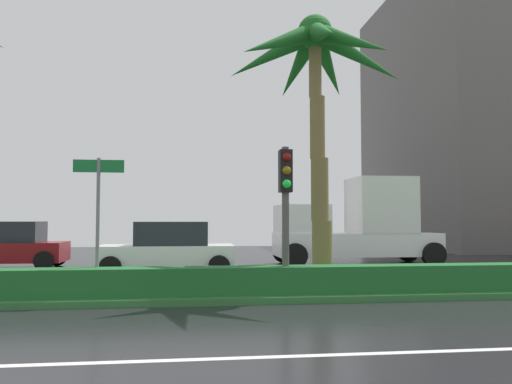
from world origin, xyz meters
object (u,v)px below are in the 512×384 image
at_px(street_name_sign, 98,206).
at_px(car_in_traffic_third, 168,249).
at_px(palm_tree_centre_left, 316,69).
at_px(traffic_signal_median_right, 286,192).
at_px(car_in_traffic_second, 6,246).
at_px(box_truck_lead, 357,226).

bearing_deg(street_name_sign, car_in_traffic_third, 76.18).
xyz_separation_m(street_name_sign, car_in_traffic_third, (1.30, 5.29, -1.25)).
distance_m(palm_tree_centre_left, car_in_traffic_third, 7.49).
height_order(palm_tree_centre_left, traffic_signal_median_right, palm_tree_centre_left).
bearing_deg(car_in_traffic_third, palm_tree_centre_left, 133.38).
relative_size(palm_tree_centre_left, car_in_traffic_third, 1.62).
distance_m(palm_tree_centre_left, car_in_traffic_second, 13.11).
height_order(traffic_signal_median_right, car_in_traffic_second, traffic_signal_median_right).
bearing_deg(street_name_sign, car_in_traffic_second, 120.02).
distance_m(palm_tree_centre_left, box_truck_lead, 8.82).
height_order(traffic_signal_median_right, car_in_traffic_third, traffic_signal_median_right).
height_order(car_in_traffic_second, box_truck_lead, box_truck_lead).
xyz_separation_m(palm_tree_centre_left, box_truck_lead, (3.40, 7.01, -4.13)).
xyz_separation_m(palm_tree_centre_left, car_in_traffic_second, (-9.94, 7.02, -4.86)).
bearing_deg(box_truck_lead, palm_tree_centre_left, 64.15).
relative_size(street_name_sign, car_in_traffic_third, 0.70).
xyz_separation_m(palm_tree_centre_left, traffic_signal_median_right, (-1.07, -1.44, -3.27)).
xyz_separation_m(street_name_sign, car_in_traffic_second, (-4.72, 8.17, -1.25)).
xyz_separation_m(traffic_signal_median_right, car_in_traffic_third, (-2.85, 5.59, -1.58)).
distance_m(street_name_sign, car_in_traffic_second, 9.52).
distance_m(street_name_sign, box_truck_lead, 11.88).
relative_size(traffic_signal_median_right, car_in_traffic_second, 0.76).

